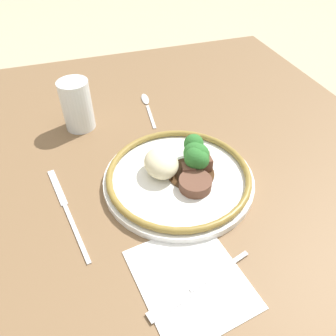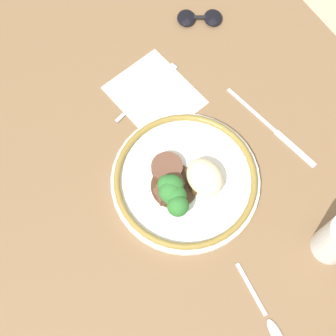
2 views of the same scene
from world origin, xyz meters
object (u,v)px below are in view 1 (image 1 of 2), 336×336
at_px(juice_glass, 77,108).
at_px(spoon, 146,103).
at_px(plate, 181,173).
at_px(fork, 191,290).
at_px(knife, 66,208).

distance_m(juice_glass, spoon, 0.18).
height_order(plate, fork, plate).
relative_size(fork, spoon, 1.10).
relative_size(juice_glass, knife, 0.49).
height_order(juice_glass, fork, juice_glass).
bearing_deg(plate, juice_glass, 33.13).
relative_size(knife, spoon, 1.45).
xyz_separation_m(juice_glass, fork, (-0.44, -0.09, -0.05)).
height_order(knife, spoon, spoon).
distance_m(plate, spoon, 0.28).
relative_size(plate, juice_glass, 2.50).
bearing_deg(plate, fork, 164.24).
distance_m(plate, fork, 0.22).
bearing_deg(fork, juice_glass, -94.12).
bearing_deg(knife, plate, -100.28).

